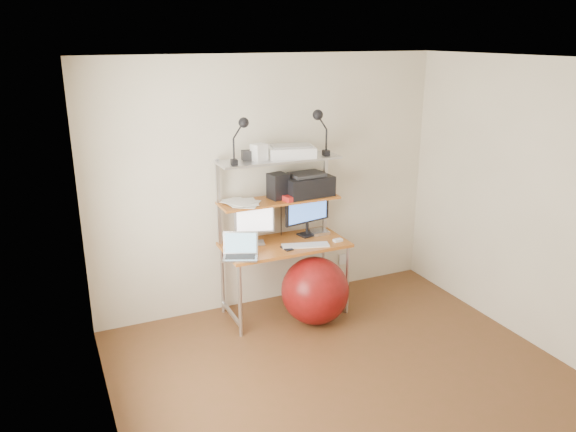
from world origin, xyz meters
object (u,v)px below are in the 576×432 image
exercise_ball (315,291)px  monitor_black (307,210)px  laptop (240,252)px  monitor_silver (254,221)px  printer (307,185)px

exercise_ball → monitor_black: bearing=74.4°
laptop → exercise_ball: (0.69, -0.15, -0.46)m
laptop → exercise_ball: size_ratio=0.59×
monitor_silver → exercise_ball: monitor_silver is taller
monitor_black → exercise_ball: bearing=-116.7°
monitor_black → laptop: 0.88m
monitor_black → printer: 0.26m
monitor_black → printer: bearing=105.7°
printer → exercise_ball: printer is taller
laptop → printer: size_ratio=0.78×
monitor_black → laptop: monitor_black is taller
monitor_black → printer: printer is taller
laptop → monitor_silver: bearing=70.9°
laptop → exercise_ball: laptop is taller
monitor_black → exercise_ball: 0.81m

